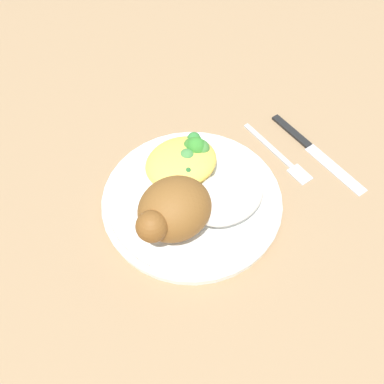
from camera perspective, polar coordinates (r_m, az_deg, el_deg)
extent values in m
plane|color=#9E7C57|center=(0.60, 0.00, -1.66)|extent=(2.00, 2.00, 0.00)
cylinder|color=white|center=(0.59, 0.00, -1.27)|extent=(0.24, 0.24, 0.01)
torus|color=white|center=(0.58, 0.00, -0.87)|extent=(0.25, 0.25, 0.01)
ellipsoid|color=brown|center=(0.53, -2.34, -2.26)|extent=(0.10, 0.09, 0.07)
sphere|color=brown|center=(0.50, -5.40, -4.62)|extent=(0.04, 0.04, 0.04)
ellipsoid|color=silver|center=(0.56, 4.85, -0.72)|extent=(0.11, 0.08, 0.04)
ellipsoid|color=#F1C550|center=(0.60, -1.47, 4.00)|extent=(0.11, 0.09, 0.03)
sphere|color=#3A8C30|center=(0.60, 0.54, 6.08)|extent=(0.03, 0.03, 0.03)
sphere|color=#3E8530|center=(0.61, 0.08, 6.04)|extent=(0.03, 0.03, 0.03)
sphere|color=#27672D|center=(0.58, -0.58, 2.62)|extent=(0.02, 0.02, 0.02)
sphere|color=#498C43|center=(0.59, -0.70, 4.76)|extent=(0.02, 0.02, 0.02)
sphere|color=#4A903E|center=(0.60, 1.11, 5.86)|extent=(0.03, 0.03, 0.03)
sphere|color=#378539|center=(0.62, 0.26, 7.15)|extent=(0.02, 0.02, 0.02)
cube|color=silver|center=(0.67, 10.27, 6.26)|extent=(0.01, 0.11, 0.01)
cube|color=silver|center=(0.65, 14.33, 2.36)|extent=(0.02, 0.03, 0.00)
cube|color=black|center=(0.70, 13.27, 8.13)|extent=(0.01, 0.08, 0.01)
cube|color=silver|center=(0.67, 18.72, 2.96)|extent=(0.02, 0.11, 0.00)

